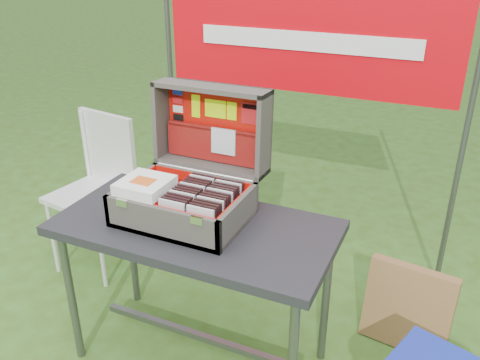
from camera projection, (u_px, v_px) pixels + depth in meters
The scene contains 90 objects.
table at pixel (198, 294), 2.25m from camera, with size 1.16×0.58×0.72m, color black, non-canonical shape.
table_top at pixel (195, 228), 2.10m from camera, with size 1.16×0.58×0.04m, color black.
table_leg_fl at pixel (71, 297), 2.26m from camera, with size 0.04×0.04×0.68m, color #59595B.
table_leg_bl at pixel (132, 246), 2.64m from camera, with size 0.04×0.04×0.68m, color #59595B.
table_leg_br at pixel (326, 299), 2.25m from camera, with size 0.04×0.04×0.68m, color #59595B.
table_brace at pixel (200, 336), 2.35m from camera, with size 1.01×0.03×0.03m, color #59595B.
suitcase at pixel (189, 158), 2.07m from camera, with size 0.52×0.53×0.50m, color #4F4B46, non-canonical shape.
suitcase_base_bottom at pixel (184, 217), 2.12m from camera, with size 0.52×0.37×0.02m, color #4F4B46.
suitcase_base_wall_front at pixel (161, 224), 1.95m from camera, with size 0.52×0.02×0.14m, color #4F4B46.
suitcase_base_wall_back at pixel (203, 187), 2.24m from camera, with size 0.52×0.02×0.14m, color #4F4B46.
suitcase_base_wall_left at pixel (134, 193), 2.19m from camera, with size 0.02×0.37×0.14m, color #4F4B46.
suitcase_base_wall_right at pixel (238, 217), 2.00m from camera, with size 0.02×0.37×0.14m, color #4F4B46.
suitcase_liner_floor at pixel (184, 214), 2.11m from camera, with size 0.48×0.33×0.01m, color red.
suitcase_latch_left at pixel (122, 203), 1.98m from camera, with size 0.05×0.01×0.03m, color silver.
suitcase_latch_right at pixel (197, 221), 1.86m from camera, with size 0.05×0.01×0.03m, color silver.
suitcase_hinge at pixel (204, 172), 2.22m from camera, with size 0.02×0.02×0.47m, color silver.
suitcase_lid_back at pixel (217, 124), 2.25m from camera, with size 0.52×0.37×0.02m, color #4F4B46.
suitcase_lid_rim_far at pixel (211, 88), 2.14m from camera, with size 0.52×0.02×0.14m, color #4F4B46.
suitcase_lid_rim_near at pixel (211, 165), 2.27m from camera, with size 0.52×0.02×0.14m, color #4F4B46.
suitcase_lid_rim_left at pixel (162, 120), 2.30m from camera, with size 0.02×0.37×0.14m, color #4F4B46.
suitcase_lid_rim_right at pixel (264, 136), 2.11m from camera, with size 0.02×0.37×0.14m, color #4F4B46.
suitcase_lid_liner at pixel (216, 125), 2.24m from camera, with size 0.47×0.32×0.01m, color red.
suitcase_liner_wall_front at pixel (162, 220), 1.96m from camera, with size 0.48×0.01×0.12m, color red.
suitcase_liner_wall_back at pixel (202, 186), 2.22m from camera, with size 0.48×0.01×0.12m, color red.
suitcase_liner_wall_left at pixel (136, 192), 2.18m from camera, with size 0.01×0.33×0.12m, color red.
suitcase_liner_wall_right at pixel (235, 214), 2.00m from camera, with size 0.01×0.33×0.12m, color red.
suitcase_lid_pocket at pixel (214, 144), 2.26m from camera, with size 0.46×0.15×0.03m, color maroon.
suitcase_pocket_edge at pixel (213, 129), 2.23m from camera, with size 0.45×0.02×0.02m, color maroon.
suitcase_pocket_cd at pixel (224, 141), 2.21m from camera, with size 0.12×0.12×0.01m, color silver.
lid_sticker_cc_a at pixel (177, 91), 2.26m from camera, with size 0.05×0.03×0.00m, color #1933B2.
lid_sticker_cc_b at pixel (178, 100), 2.27m from camera, with size 0.05×0.03×0.00m, color red.
lid_sticker_cc_c at pixel (178, 109), 2.29m from camera, with size 0.05×0.03×0.00m, color white.
lid_sticker_cc_d at pixel (178, 118), 2.30m from camera, with size 0.05×0.03×0.00m, color black.
lid_card_neon_tall at pixel (196, 106), 2.24m from camera, with size 0.04×0.10×0.00m, color #CCFD05.
lid_card_neon_main at pixel (215, 109), 2.21m from camera, with size 0.10×0.08×0.00m, color #CCFD05.
lid_card_neon_small at pixel (232, 111), 2.18m from camera, with size 0.05×0.08×0.00m, color #CCFD05.
lid_sticker_band at pixel (251, 114), 2.14m from camera, with size 0.09×0.09×0.00m, color red.
lid_sticker_band_bar at pixel (252, 107), 2.13m from camera, with size 0.08×0.02×0.00m, color black.
cd_left_0 at pixel (172, 216), 1.96m from camera, with size 0.11×0.01×0.13m, color silver.
cd_left_1 at pixel (175, 214), 1.98m from camera, with size 0.11×0.01×0.13m, color black.
cd_left_2 at pixel (178, 212), 1.99m from camera, with size 0.11×0.01×0.13m, color black.
cd_left_3 at pixel (180, 209), 2.01m from camera, with size 0.11×0.01×0.13m, color black.
cd_left_4 at pixel (183, 207), 2.03m from camera, with size 0.11×0.01×0.13m, color silver.
cd_left_5 at pixel (186, 205), 2.04m from camera, with size 0.11×0.01×0.13m, color black.
cd_left_6 at pixel (188, 203), 2.06m from camera, with size 0.11×0.01×0.13m, color black.
cd_left_7 at pixel (190, 201), 2.08m from camera, with size 0.11×0.01×0.13m, color black.
cd_left_8 at pixel (193, 199), 2.09m from camera, with size 0.11×0.01×0.13m, color silver.
cd_left_9 at pixel (195, 197), 2.11m from camera, with size 0.11×0.01×0.13m, color black.
cd_left_10 at pixel (198, 195), 2.13m from camera, with size 0.11×0.01×0.13m, color black.
cd_left_11 at pixel (200, 193), 2.14m from camera, with size 0.11×0.01×0.13m, color black.
cd_left_12 at pixel (202, 191), 2.16m from camera, with size 0.11×0.01×0.13m, color silver.
cd_left_13 at pixel (204, 189), 2.18m from camera, with size 0.11×0.01×0.13m, color black.
cd_right_0 at pixel (201, 223), 1.91m from camera, with size 0.11×0.01×0.13m, color silver.
cd_right_1 at pixel (203, 221), 1.93m from camera, with size 0.11×0.01×0.13m, color black.
cd_right_2 at pixel (206, 218), 1.95m from camera, with size 0.11×0.01×0.13m, color black.
cd_right_3 at pixel (208, 216), 1.96m from camera, with size 0.11×0.01×0.13m, color black.
cd_right_4 at pixel (211, 213), 1.98m from camera, with size 0.11×0.01×0.13m, color silver.
cd_right_5 at pixel (213, 211), 2.00m from camera, with size 0.11×0.01×0.13m, color black.
cd_right_6 at pixel (215, 209), 2.01m from camera, with size 0.11×0.01×0.13m, color black.
cd_right_7 at pixel (218, 207), 2.03m from camera, with size 0.11×0.01×0.13m, color black.
cd_right_8 at pixel (220, 204), 2.05m from camera, with size 0.11×0.01×0.13m, color silver.
cd_right_9 at pixel (222, 202), 2.06m from camera, with size 0.11×0.01×0.13m, color black.
cd_right_10 at pixel (224, 200), 2.08m from camera, with size 0.11×0.01×0.13m, color black.
cd_right_11 at pixel (227, 198), 2.10m from camera, with size 0.11×0.01×0.13m, color black.
cd_right_12 at pixel (229, 196), 2.11m from camera, with size 0.11×0.01×0.13m, color silver.
cd_right_13 at pixel (231, 194), 2.13m from camera, with size 0.11×0.01×0.13m, color black.
songbook_0 at pixel (145, 190), 2.06m from camera, with size 0.19×0.19×0.01m, color white.
songbook_1 at pixel (145, 189), 2.05m from camera, with size 0.19×0.19×0.01m, color white.
songbook_2 at pixel (145, 187), 2.05m from camera, with size 0.19×0.19×0.01m, color white.
songbook_3 at pixel (145, 186), 2.05m from camera, with size 0.19×0.19×0.01m, color white.
songbook_4 at pixel (145, 185), 2.05m from camera, with size 0.19×0.19×0.01m, color white.
songbook_5 at pixel (145, 184), 2.05m from camera, with size 0.19×0.19×0.01m, color white.
songbook_6 at pixel (145, 183), 2.04m from camera, with size 0.19×0.19×0.01m, color white.
songbook_7 at pixel (145, 182), 2.04m from camera, with size 0.19×0.19×0.01m, color white.
songbook_8 at pixel (145, 181), 2.04m from camera, with size 0.19×0.19×0.01m, color white.
songbook_graphic at pixel (143, 181), 2.03m from camera, with size 0.09×0.07×0.00m, color #D85919.
chair at pixel (92, 197), 2.90m from camera, with size 0.41×0.45×0.89m, color silver, non-canonical shape.
chair_seat at pixel (92, 196), 2.90m from camera, with size 0.41×0.41×0.03m, color silver.
chair_backrest at pixel (108, 148), 2.96m from camera, with size 0.41×0.03×0.43m, color silver.
chair_leg_fl at pixel (53, 238), 2.92m from camera, with size 0.02×0.02×0.46m, color silver.
chair_leg_fr at pixel (101, 252), 2.79m from camera, with size 0.02×0.02×0.46m, color silver.
chair_leg_bl at pixel (92, 211), 3.20m from camera, with size 0.02×0.02×0.46m, color silver.
chair_leg_br at pixel (138, 223), 3.07m from camera, with size 0.02×0.02×0.46m, color silver.
chair_upright_left at pixel (85, 145), 3.03m from camera, with size 0.02×0.02×0.43m, color silver.
chair_upright_right at pixel (133, 154), 2.90m from camera, with size 0.02×0.02×0.43m, color silver.
cardboard_box at pixel (408, 308), 2.39m from camera, with size 0.40×0.06×0.42m, color brown.
banner_post_left at pixel (172, 104), 3.18m from camera, with size 0.03×0.03×1.70m, color #59595B.
banner_post_right at pixel (464, 145), 2.55m from camera, with size 0.03×0.03×1.70m, color #59595B.
banner at pixel (306, 41), 2.66m from camera, with size 1.60×0.01×0.55m, color #C4040D.
banner_text at pixel (305, 41), 2.65m from camera, with size 1.20×0.00×0.10m, color white.
Camera 1 is at (0.81, -1.53, 1.78)m, focal length 38.00 mm.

